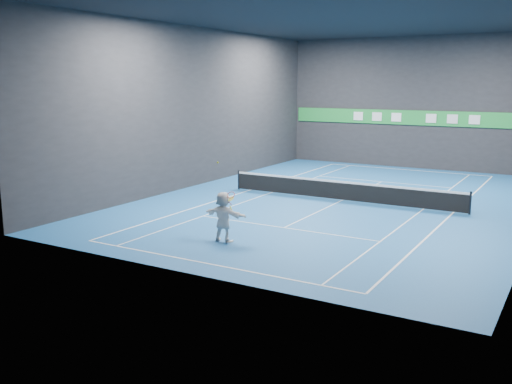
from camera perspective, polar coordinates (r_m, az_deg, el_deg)
The scene contains 19 objects.
ground at distance 29.36m, azimuth 8.59°, elevation -0.84°, with size 26.00×26.00×0.00m, color #1B5798.
ceiling at distance 28.92m, azimuth 9.12°, elevation 16.90°, with size 26.00×26.00×0.00m, color black.
wall_back at distance 41.15m, azimuth 15.59°, elevation 8.56°, with size 18.00×0.10×9.00m, color #252528.
wall_front at distance 17.39m, azimuth -7.20°, elevation 6.10°, with size 18.00×0.10×9.00m, color #252528.
wall_left at distance 33.16m, azimuth -5.93°, elevation 8.41°, with size 0.10×26.00×9.00m, color #252528.
baseline_near at distance 19.17m, azimuth -4.85°, elevation -7.14°, with size 10.98×0.08×0.01m, color white.
baseline_far at distance 40.50m, azimuth 14.85°, elevation 2.16°, with size 10.98×0.08×0.01m, color white.
sideline_doubles_left at distance 31.75m, azimuth -0.65°, elevation 0.18°, with size 0.08×23.78×0.01m, color white.
sideline_doubles_right at distance 27.87m, azimuth 19.13°, elevation -1.96°, with size 0.08×23.78×0.01m, color white.
sideline_singles_left at distance 31.08m, azimuth 1.54°, elevation -0.06°, with size 0.06×23.78×0.01m, color white.
sideline_singles_right at distance 28.15m, azimuth 16.38°, elevation -1.67°, with size 0.06×23.78×0.01m, color white.
service_line_near at distance 23.68m, azimuth 2.81°, elevation -3.58°, with size 8.23×0.06×0.01m, color white.
service_line_far at distance 35.29m, azimuth 12.45°, elevation 1.02°, with size 8.23×0.06×0.01m, color white.
center_service_line at distance 29.36m, azimuth 8.59°, elevation -0.83°, with size 0.06×12.80×0.01m, color white.
player at distance 21.46m, azimuth -3.28°, elevation -2.48°, with size 1.78×0.57×1.92m, color white.
tennis_ball at distance 21.37m, azimuth -3.84°, elevation 2.96°, with size 0.07×0.07×0.07m, color yellow.
tennis_net at distance 29.26m, azimuth 8.62°, elevation 0.20°, with size 12.50×0.10×1.07m.
sponsor_banner at distance 41.14m, azimuth 15.49°, elevation 7.17°, with size 17.64×0.11×1.00m.
tennis_racket at distance 21.17m, azimuth -2.53°, elevation -0.53°, with size 0.43×0.33×0.78m.
Camera 1 is at (10.53, -26.76, 5.95)m, focal length 40.00 mm.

